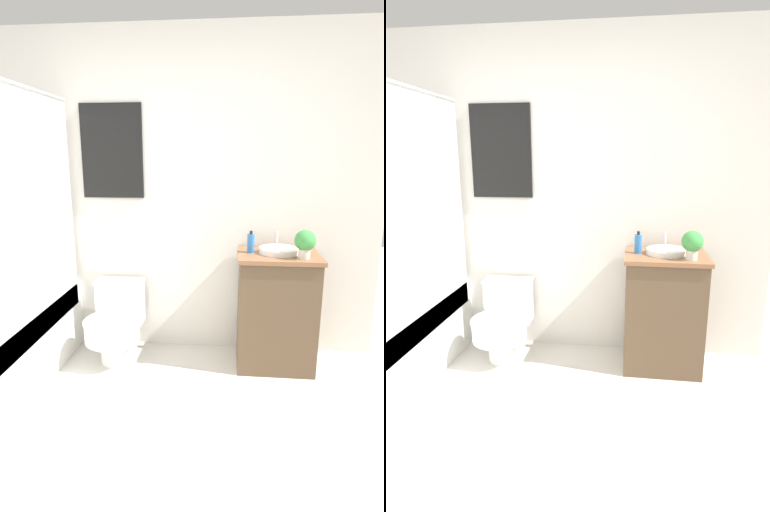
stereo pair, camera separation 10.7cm
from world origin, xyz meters
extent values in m
cube|color=silver|center=(0.00, 1.96, 1.25)|extent=(3.52, 0.05, 2.50)
cube|color=black|center=(-0.32, 1.92, 1.60)|extent=(0.48, 0.02, 0.71)
cube|color=silver|center=(-0.32, 1.92, 1.60)|extent=(0.45, 0.01, 0.68)
cube|color=silver|center=(-0.66, 1.16, 1.16)|extent=(0.01, 1.42, 1.58)
cylinder|color=#B7B7BC|center=(-0.66, 1.16, 1.97)|extent=(0.02, 1.42, 0.02)
cylinder|color=white|center=(-0.27, 1.59, 0.10)|extent=(0.22, 0.22, 0.21)
cylinder|color=white|center=(-0.27, 1.54, 0.28)|extent=(0.41, 0.41, 0.14)
cylinder|color=white|center=(-0.27, 1.54, 0.36)|extent=(0.42, 0.42, 0.02)
cube|color=white|center=(-0.27, 1.80, 0.41)|extent=(0.36, 0.18, 0.33)
cube|color=white|center=(-0.27, 1.80, 0.59)|extent=(0.38, 0.18, 0.02)
cube|color=brown|center=(0.96, 1.69, 0.42)|extent=(0.56, 0.44, 0.85)
cube|color=brown|center=(0.96, 1.69, 0.86)|extent=(0.59, 0.47, 0.03)
cylinder|color=white|center=(0.96, 1.71, 0.90)|extent=(0.28, 0.28, 0.04)
cylinder|color=silver|center=(0.96, 1.87, 0.94)|extent=(0.02, 0.02, 0.13)
cylinder|color=#2D6BB2|center=(0.76, 1.71, 0.94)|extent=(0.05, 0.05, 0.14)
cylinder|color=black|center=(0.76, 1.71, 1.02)|extent=(0.02, 0.02, 0.02)
cylinder|color=beige|center=(1.12, 1.57, 0.91)|extent=(0.08, 0.08, 0.07)
sphere|color=#3D8E42|center=(1.12, 1.57, 1.00)|extent=(0.15, 0.15, 0.15)
camera|label=1|loc=(0.61, -1.17, 1.57)|focal=28.00mm
camera|label=2|loc=(0.72, -1.16, 1.57)|focal=28.00mm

